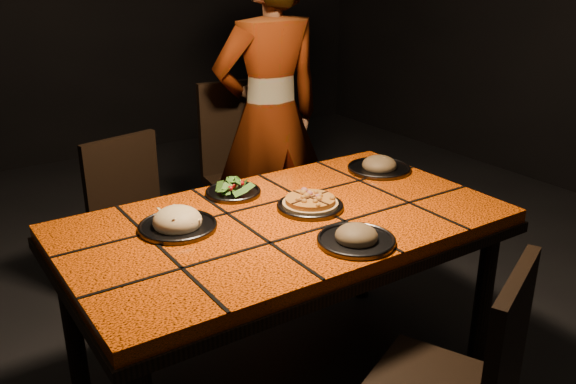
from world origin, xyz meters
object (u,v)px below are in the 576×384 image
chair_near (466,380)px  plate_pasta (178,223)px  dining_table (285,237)px  chair_far_left (136,215)px  chair_far_right (248,163)px  plate_pizza (310,204)px  diner (270,118)px

chair_near → plate_pasta: 1.07m
chair_near → dining_table: bearing=-107.3°
chair_far_left → plate_pasta: 0.84m
dining_table → chair_far_right: size_ratio=1.59×
plate_pizza → plate_pasta: bearing=167.5°
chair_near → chair_far_left: chair_near is taller
chair_near → diner: size_ratio=0.51×
chair_near → chair_far_left: (-0.35, 1.71, -0.01)m
plate_pizza → chair_far_right: bearing=72.6°
chair_far_right → plate_pizza: bearing=-100.6°
diner → dining_table: bearing=64.7°
chair_far_left → plate_pizza: size_ratio=3.36×
chair_near → chair_far_right: size_ratio=0.86×
plate_pasta → plate_pizza: bearing=-12.5°
dining_table → chair_far_left: (-0.25, 0.91, -0.18)m
chair_near → diner: 1.82m
dining_table → diner: diner is taller
plate_pizza → plate_pasta: (-0.50, 0.11, 0.01)m
diner → plate_pizza: diner is taller
chair_far_left → diner: 0.85m
dining_table → chair_far_left: bearing=105.5°
plate_pizza → plate_pasta: 0.51m
chair_far_right → chair_near: bearing=-93.9°
diner → plate_pasta: 1.20m
diner → plate_pasta: bearing=46.0°
chair_far_right → plate_pizza: 1.09m
chair_far_left → plate_pasta: chair_far_left is taller
chair_near → plate_pizza: (0.03, 0.82, 0.26)m
chair_far_right → diner: size_ratio=0.60×
chair_far_right → plate_pasta: 1.24m
chair_far_right → dining_table: bearing=-106.4°
chair_near → chair_far_right: 1.88m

